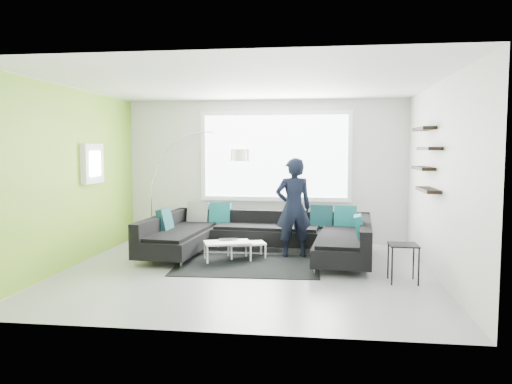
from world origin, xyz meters
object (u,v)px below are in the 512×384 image
(sectional_sofa, at_px, (259,237))
(arc_lamp, at_px, (151,187))
(person, at_px, (293,208))
(laptop, at_px, (229,240))
(side_table, at_px, (403,263))
(coffee_table, at_px, (237,250))

(sectional_sofa, bearing_deg, arc_lamp, 158.05)
(person, bearing_deg, arc_lamp, -35.31)
(person, distance_m, laptop, 1.22)
(sectional_sofa, distance_m, side_table, 2.53)
(coffee_table, xyz_separation_m, person, (0.92, 0.29, 0.69))
(coffee_table, relative_size, laptop, 2.73)
(sectional_sofa, bearing_deg, laptop, -153.21)
(sectional_sofa, relative_size, person, 2.27)
(arc_lamp, bearing_deg, side_table, -40.17)
(side_table, relative_size, person, 0.32)
(coffee_table, xyz_separation_m, arc_lamp, (-1.94, 1.32, 0.94))
(arc_lamp, distance_m, side_table, 5.16)
(person, relative_size, laptop, 4.77)
(coffee_table, distance_m, person, 1.19)
(coffee_table, distance_m, side_table, 2.76)
(coffee_table, distance_m, arc_lamp, 2.53)
(laptop, bearing_deg, side_table, -37.99)
(side_table, bearing_deg, person, 138.41)
(sectional_sofa, height_order, arc_lamp, arc_lamp)
(side_table, xyz_separation_m, laptop, (-2.66, 1.11, 0.06))
(sectional_sofa, xyz_separation_m, side_table, (2.17, -1.31, -0.08))
(laptop, bearing_deg, coffee_table, -8.11)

